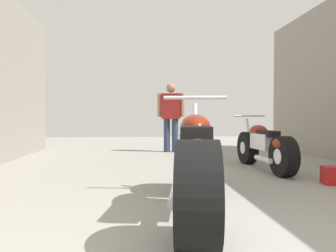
# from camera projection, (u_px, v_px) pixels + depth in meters

# --- Properties ---
(ground_plane) EXTENTS (17.88, 17.88, 0.00)m
(ground_plane) POSITION_uv_depth(u_px,v_px,m) (186.00, 176.00, 4.54)
(ground_plane) COLOR gray
(motorcycle_maroon_cruiser) EXTENTS (0.77, 2.27, 1.05)m
(motorcycle_maroon_cruiser) POSITION_uv_depth(u_px,v_px,m) (196.00, 164.00, 2.74)
(motorcycle_maroon_cruiser) COLOR black
(motorcycle_maroon_cruiser) RESTS_ON ground_plane
(motorcycle_black_naked) EXTENTS (0.55, 1.85, 0.86)m
(motorcycle_black_naked) POSITION_uv_depth(u_px,v_px,m) (264.00, 147.00, 5.05)
(motorcycle_black_naked) COLOR black
(motorcycle_black_naked) RESTS_ON ground_plane
(mechanic_in_blue) EXTENTS (0.65, 0.30, 1.61)m
(mechanic_in_blue) POSITION_uv_depth(u_px,v_px,m) (171.00, 113.00, 7.63)
(mechanic_in_blue) COLOR #2D3851
(mechanic_in_blue) RESTS_ON ground_plane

